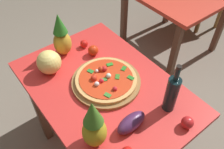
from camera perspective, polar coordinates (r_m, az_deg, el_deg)
name	(u,v)px	position (r m, az deg, el deg)	size (l,w,h in m)	color
ground_plane	(106,142)	(2.25, -1.41, -15.70)	(10.00, 10.00, 0.00)	gray
display_table	(104,95)	(1.69, -1.82, -4.94)	(1.23, 0.85, 0.77)	brown
background_table	(176,0)	(2.83, 15.03, 16.79)	(0.98, 0.90, 0.77)	brown
pizza_board	(106,82)	(1.62, -1.39, -1.70)	(0.47, 0.47, 0.03)	olive
pizza	(106,79)	(1.60, -1.50, -1.02)	(0.41, 0.41, 0.06)	tan
wine_bottle	(172,93)	(1.44, 13.96, -4.38)	(0.08, 0.08, 0.36)	black
pineapple_left	(94,126)	(1.25, -4.32, -12.11)	(0.13, 0.13, 0.35)	#AF9821
pineapple_right	(61,37)	(1.79, -11.92, 8.73)	(0.13, 0.13, 0.34)	gold
melon	(49,62)	(1.71, -14.72, 2.85)	(0.17, 0.17, 0.17)	#E7D16F
eggplant	(131,122)	(1.39, 4.59, -11.28)	(0.20, 0.09, 0.09)	#47224B
tomato_by_bottle	(93,50)	(1.82, -4.48, 5.71)	(0.08, 0.08, 0.08)	red
tomato_beside_pepper	(187,122)	(1.46, 17.47, -10.81)	(0.07, 0.07, 0.07)	red
tomato_near_board	(84,44)	(1.90, -6.64, 7.26)	(0.06, 0.06, 0.06)	red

